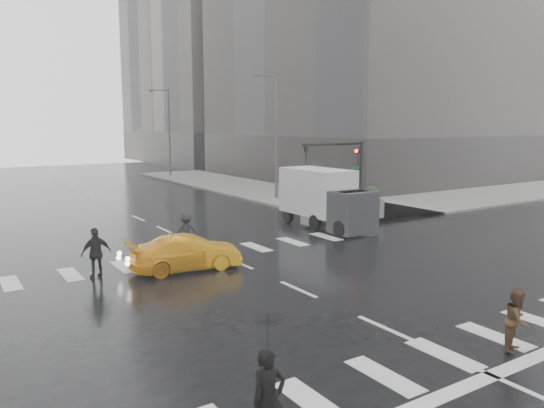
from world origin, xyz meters
TOP-DOWN VIEW (x-y plane):
  - ground at (0.00, 0.00)m, footprint 120.00×120.00m
  - sidewalk_ne at (19.50, 17.50)m, footprint 35.00×35.00m
  - building_ne_far at (29.00, 56.00)m, footprint 26.05×26.05m
  - road_markings at (0.00, 0.00)m, footprint 18.00×48.00m
  - traffic_signal_pole at (9.01, 8.01)m, footprint 4.45×0.42m
  - street_lamp_near at (10.87, 18.00)m, footprint 2.15×0.22m
  - street_lamp_far at (10.87, 38.00)m, footprint 2.15×0.22m
  - planter_west at (7.00, 8.20)m, footprint 1.10×1.10m
  - planter_mid at (9.00, 8.20)m, footprint 1.10×1.10m
  - planter_east at (11.00, 8.20)m, footprint 1.10×1.10m
  - pedestrian_black at (-5.53, -6.80)m, footprint 1.02×1.04m
  - pedestrian_brown at (1.64, -6.80)m, footprint 0.91×0.81m
  - pedestrian_far_a at (-5.28, 5.00)m, footprint 1.11×0.72m
  - pedestrian_far_b at (-0.76, 7.42)m, footprint 1.13×0.79m
  - taxi_mid at (-1.97, 4.36)m, footprint 4.07×2.45m
  - taxi_rear at (-2.16, 4.36)m, footprint 3.79×1.88m
  - box_truck at (7.50, 7.87)m, footprint 2.17×5.78m

SIDE VIEW (x-z plane):
  - ground at x=0.00m, z-range 0.00..0.00m
  - road_markings at x=0.00m, z-range 0.00..0.01m
  - sidewalk_ne at x=19.50m, z-range 0.00..0.15m
  - taxi_rear at x=-2.16m, z-range 0.00..1.22m
  - taxi_mid at x=-1.97m, z-range 0.00..1.27m
  - pedestrian_brown at x=1.64m, z-range 0.00..1.55m
  - pedestrian_far_b at x=-0.76m, z-range 0.00..1.59m
  - pedestrian_far_a at x=-5.28m, z-range 0.00..1.84m
  - planter_west at x=7.00m, z-range 0.08..1.88m
  - planter_mid at x=9.00m, z-range 0.08..1.88m
  - planter_east at x=11.00m, z-range 0.08..1.88m
  - pedestrian_black at x=-5.53m, z-range 0.37..2.80m
  - box_truck at x=7.50m, z-range 0.10..3.17m
  - traffic_signal_pole at x=9.01m, z-range 0.97..5.47m
  - street_lamp_near at x=10.87m, z-range 0.45..9.45m
  - street_lamp_far at x=10.87m, z-range 0.45..9.45m
  - building_ne_far at x=29.00m, z-range -1.73..34.27m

